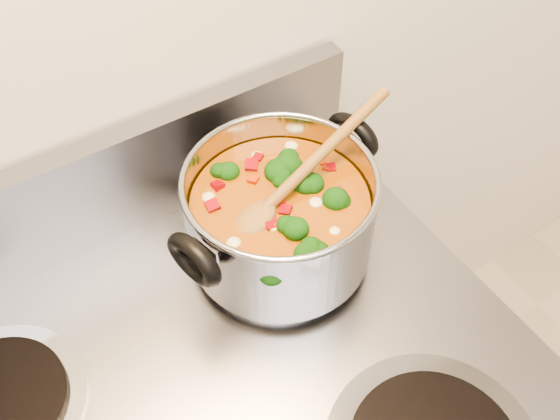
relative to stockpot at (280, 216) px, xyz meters
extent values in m
cube|color=gray|center=(-0.19, 0.16, 0.00)|extent=(0.78, 0.03, 0.16)
cylinder|color=#A5A5AD|center=(-0.38, -0.01, -0.07)|extent=(0.19, 0.19, 0.01)
cylinder|color=#A5A5AD|center=(-0.01, -0.01, -0.07)|extent=(0.19, 0.19, 0.01)
cylinder|color=black|center=(-0.01, -0.01, -0.07)|extent=(0.15, 0.15, 0.01)
cylinder|color=#A1A1A9|center=(0.00, 0.00, 0.00)|extent=(0.23, 0.23, 0.13)
torus|color=#A1A1A9|center=(0.00, 0.00, 0.07)|extent=(0.24, 0.24, 0.01)
cylinder|color=#92540D|center=(0.00, 0.00, -0.02)|extent=(0.22, 0.22, 0.09)
torus|color=black|center=(-0.13, -0.03, 0.04)|extent=(0.04, 0.08, 0.08)
torus|color=black|center=(0.13, 0.03, 0.04)|extent=(0.04, 0.08, 0.08)
ellipsoid|color=black|center=(0.07, -0.04, 0.03)|extent=(0.04, 0.04, 0.03)
ellipsoid|color=black|center=(0.04, 0.00, 0.03)|extent=(0.04, 0.04, 0.03)
ellipsoid|color=black|center=(0.01, -0.05, 0.03)|extent=(0.04, 0.04, 0.03)
ellipsoid|color=black|center=(0.02, -0.08, 0.03)|extent=(0.04, 0.04, 0.03)
ellipsoid|color=black|center=(-0.05, 0.07, 0.03)|extent=(0.04, 0.04, 0.03)
ellipsoid|color=black|center=(0.05, 0.06, 0.03)|extent=(0.04, 0.04, 0.03)
ellipsoid|color=black|center=(0.04, 0.07, 0.03)|extent=(0.04, 0.04, 0.03)
ellipsoid|color=black|center=(0.04, -0.01, 0.03)|extent=(0.04, 0.04, 0.03)
ellipsoid|color=maroon|center=(0.02, 0.06, 0.03)|extent=(0.01, 0.01, 0.01)
ellipsoid|color=maroon|center=(-0.04, 0.01, 0.03)|extent=(0.01, 0.01, 0.01)
ellipsoid|color=maroon|center=(-0.06, 0.05, 0.03)|extent=(0.01, 0.01, 0.01)
ellipsoid|color=maroon|center=(0.02, -0.06, 0.03)|extent=(0.01, 0.01, 0.01)
ellipsoid|color=maroon|center=(0.05, 0.07, 0.03)|extent=(0.01, 0.01, 0.01)
ellipsoid|color=maroon|center=(-0.03, 0.02, 0.03)|extent=(0.01, 0.01, 0.01)
ellipsoid|color=maroon|center=(0.09, -0.01, 0.03)|extent=(0.01, 0.01, 0.01)
ellipsoid|color=maroon|center=(0.02, 0.07, 0.03)|extent=(0.01, 0.01, 0.01)
ellipsoid|color=maroon|center=(0.05, 0.01, 0.03)|extent=(0.01, 0.01, 0.01)
ellipsoid|color=maroon|center=(0.04, 0.05, 0.03)|extent=(0.01, 0.01, 0.01)
ellipsoid|color=maroon|center=(-0.01, 0.08, 0.03)|extent=(0.01, 0.01, 0.01)
ellipsoid|color=#AA2709|center=(0.08, -0.02, 0.03)|extent=(0.01, 0.01, 0.01)
ellipsoid|color=#AA2709|center=(0.06, 0.06, 0.03)|extent=(0.01, 0.01, 0.01)
ellipsoid|color=#AA2709|center=(-0.05, -0.04, 0.03)|extent=(0.01, 0.01, 0.01)
ellipsoid|color=#AA2709|center=(0.02, -0.08, 0.03)|extent=(0.01, 0.01, 0.01)
ellipsoid|color=#AA2709|center=(-0.07, -0.01, 0.03)|extent=(0.01, 0.01, 0.01)
ellipsoid|color=#AA2709|center=(0.06, 0.02, 0.03)|extent=(0.01, 0.01, 0.01)
ellipsoid|color=#AA2709|center=(0.04, -0.01, 0.03)|extent=(0.01, 0.01, 0.01)
ellipsoid|color=#AA2709|center=(-0.06, -0.04, 0.03)|extent=(0.01, 0.01, 0.01)
ellipsoid|color=beige|center=(-0.06, 0.03, 0.03)|extent=(0.02, 0.02, 0.01)
ellipsoid|color=beige|center=(0.06, -0.01, 0.03)|extent=(0.02, 0.02, 0.01)
ellipsoid|color=beige|center=(-0.04, -0.05, 0.03)|extent=(0.02, 0.02, 0.01)
ellipsoid|color=beige|center=(0.05, -0.07, 0.03)|extent=(0.02, 0.02, 0.01)
ellipsoid|color=beige|center=(0.04, -0.04, 0.03)|extent=(0.02, 0.02, 0.01)
ellipsoid|color=beige|center=(0.03, 0.01, 0.03)|extent=(0.02, 0.02, 0.01)
ellipsoid|color=beige|center=(0.06, -0.01, 0.03)|extent=(0.02, 0.02, 0.01)
ellipsoid|color=beige|center=(-0.01, -0.06, 0.03)|extent=(0.02, 0.02, 0.01)
ellipsoid|color=brown|center=(-0.04, -0.01, 0.03)|extent=(0.08, 0.06, 0.03)
cylinder|color=brown|center=(0.07, 0.01, 0.06)|extent=(0.23, 0.06, 0.08)
ellipsoid|color=black|center=(-0.08, -0.13, -0.07)|extent=(0.01, 0.01, 0.01)
ellipsoid|color=black|center=(0.13, -0.12, -0.07)|extent=(0.01, 0.01, 0.01)
camera|label=1|loc=(-0.27, -0.41, 0.60)|focal=40.00mm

